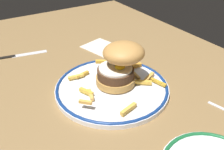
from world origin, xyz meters
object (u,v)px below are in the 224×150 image
at_px(dinner_plate, 112,87).
at_px(burger, 120,63).
at_px(knife, 14,56).
at_px(napkin, 103,47).

distance_m(dinner_plate, burger, 0.07).
relative_size(dinner_plate, knife, 1.62).
distance_m(burger, knife, 0.39).
bearing_deg(dinner_plate, burger, 92.29).
distance_m(knife, napkin, 0.29).
relative_size(dinner_plate, napkin, 2.28).
bearing_deg(burger, knife, -149.04).
bearing_deg(napkin, burger, -19.49).
height_order(dinner_plate, napkin, dinner_plate).
bearing_deg(burger, napkin, 160.51).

